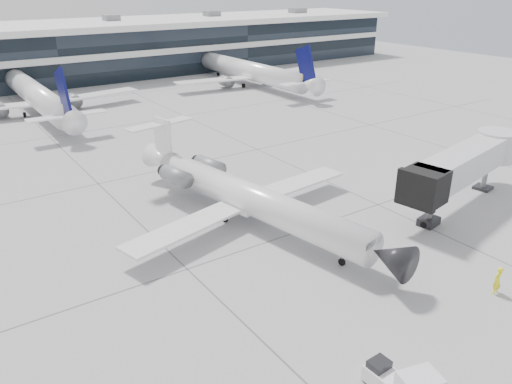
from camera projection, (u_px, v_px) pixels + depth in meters
ground at (294, 233)px, 41.65m from camera, size 220.00×220.00×0.00m
terminal at (45, 56)px, 101.84m from camera, size 170.00×22.00×10.00m
bg_jet_center at (39, 112)px, 79.18m from camera, size 32.00×40.00×9.60m
bg_jet_right at (249, 85)px, 99.97m from camera, size 32.00×40.00×9.60m
regional_jet at (246, 196)px, 42.83m from camera, size 23.96×29.88×6.92m
jet_bridge at (469, 162)px, 45.55m from camera, size 17.78×6.36×5.72m
ramp_worker at (497, 280)px, 33.31m from camera, size 0.75×0.52×2.00m
baggage_tug at (384, 377)px, 25.72m from camera, size 1.33×2.19×1.37m
traffic_cone at (169, 177)px, 52.61m from camera, size 0.48×0.48×0.59m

